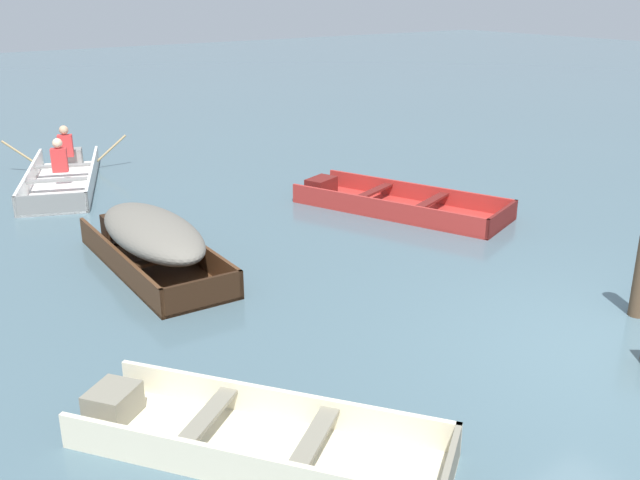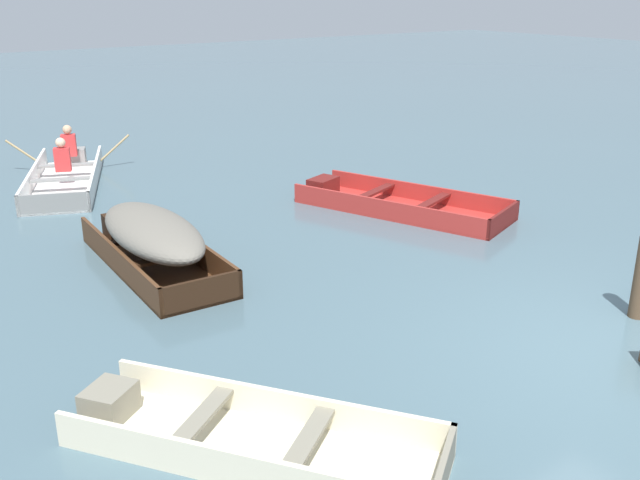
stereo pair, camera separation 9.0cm
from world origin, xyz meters
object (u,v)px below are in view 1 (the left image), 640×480
object	(u,v)px
skiff_cream_far_moored	(245,437)
skiff_dark_varnish_mid_moored	(152,237)
skiff_red_outer_moored	(393,203)
rowboat_white_with_crew	(63,175)

from	to	relation	value
skiff_cream_far_moored	skiff_dark_varnish_mid_moored	bearing A→B (deg)	76.31
skiff_red_outer_moored	rowboat_white_with_crew	bearing A→B (deg)	129.19
skiff_red_outer_moored	rowboat_white_with_crew	distance (m)	6.33
skiff_dark_varnish_mid_moored	skiff_red_outer_moored	world-z (taller)	skiff_dark_varnish_mid_moored
skiff_dark_varnish_mid_moored	skiff_red_outer_moored	size ratio (longest dim) A/B	0.84
skiff_dark_varnish_mid_moored	skiff_cream_far_moored	bearing A→B (deg)	-103.69
skiff_dark_varnish_mid_moored	rowboat_white_with_crew	world-z (taller)	rowboat_white_with_crew
rowboat_white_with_crew	skiff_cream_far_moored	bearing A→B (deg)	-98.38
skiff_cream_far_moored	skiff_red_outer_moored	distance (m)	6.85
skiff_dark_varnish_mid_moored	skiff_red_outer_moored	xyz separation A→B (m)	(4.34, 0.11, -0.32)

